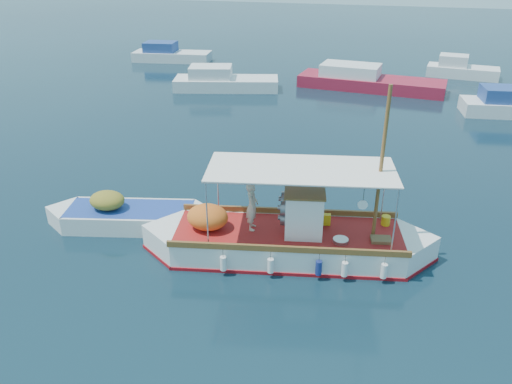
# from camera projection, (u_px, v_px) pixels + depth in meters

# --- Properties ---
(ground) EXTENTS (160.00, 160.00, 0.00)m
(ground) POSITION_uv_depth(u_px,v_px,m) (301.00, 244.00, 16.44)
(ground) COLOR black
(ground) RESTS_ON ground
(fishing_caique) EXTENTS (9.15, 3.81, 5.69)m
(fishing_caique) POSITION_uv_depth(u_px,v_px,m) (286.00, 240.00, 15.68)
(fishing_caique) COLOR white
(fishing_caique) RESTS_ON ground
(dinghy) EXTENTS (5.83, 2.65, 1.46)m
(dinghy) POSITION_uv_depth(u_px,v_px,m) (129.00, 217.00, 17.43)
(dinghy) COLOR white
(dinghy) RESTS_ON ground
(bg_boat_nw) EXTENTS (7.45, 4.15, 1.80)m
(bg_boat_nw) POSITION_uv_depth(u_px,v_px,m) (223.00, 82.00, 34.35)
(bg_boat_nw) COLOR silver
(bg_boat_nw) RESTS_ON ground
(bg_boat_n) EXTENTS (10.06, 3.72, 1.80)m
(bg_boat_n) POSITION_uv_depth(u_px,v_px,m) (366.00, 82.00, 34.54)
(bg_boat_n) COLOR maroon
(bg_boat_n) RESTS_ON ground
(bg_boat_far_w) EXTENTS (6.84, 3.25, 1.80)m
(bg_boat_far_w) POSITION_uv_depth(u_px,v_px,m) (170.00, 55.00, 43.12)
(bg_boat_far_w) COLOR silver
(bg_boat_far_w) RESTS_ON ground
(bg_boat_far_n) EXTENTS (5.27, 2.53, 1.80)m
(bg_boat_far_n) POSITION_uv_depth(u_px,v_px,m) (460.00, 70.00, 37.71)
(bg_boat_far_n) COLOR silver
(bg_boat_far_n) RESTS_ON ground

